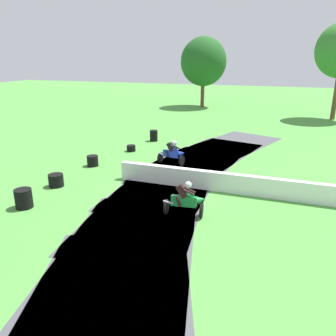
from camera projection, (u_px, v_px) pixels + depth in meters
The scene contains 11 objects.
ground_plane at pixel (169, 184), 16.48m from camera, with size 120.00×120.00×0.00m, color #4C933D.
track_asphalt at pixel (183, 186), 16.26m from camera, with size 7.43×26.77×0.01m.
safety_barrier at pixel (282, 189), 14.67m from camera, with size 0.30×15.40×0.90m, color white.
motorcycle_lead_blue at pixel (173, 153), 19.42m from camera, with size 1.71×0.95×1.43m.
motorcycle_chase_green at pixel (186, 200), 13.09m from camera, with size 1.68×0.84×1.43m.
tire_stack_near at pixel (154, 136), 24.77m from camera, with size 0.56×0.56×0.80m.
tire_stack_mid_a at pixel (131, 148), 22.16m from camera, with size 0.57×0.57×0.40m.
tire_stack_mid_b at pixel (93, 161), 19.15m from camera, with size 0.63×0.63×0.60m.
tire_stack_far at pixel (56, 180), 16.15m from camera, with size 0.71×0.71×0.60m.
tire_stack_extra_a at pixel (24, 198), 13.84m from camera, with size 0.70×0.70×0.80m.
tree_far_right at pixel (203, 62), 40.06m from camera, with size 5.41×5.41×8.18m.
Camera 1 is at (4.95, -14.58, 5.94)m, focal length 36.11 mm.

